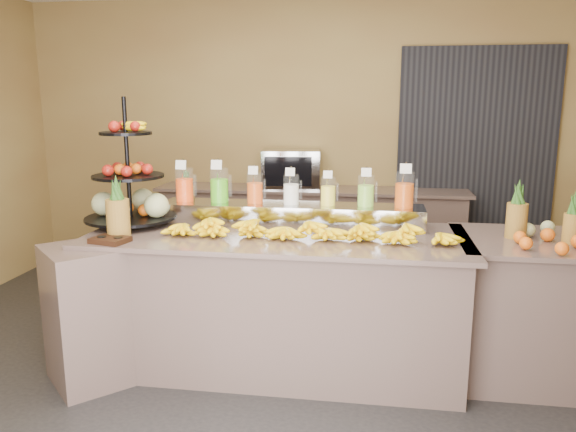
% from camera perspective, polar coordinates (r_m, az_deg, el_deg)
% --- Properties ---
extents(ground, '(6.00, 6.00, 0.00)m').
position_cam_1_polar(ground, '(3.79, -1.81, -16.72)').
color(ground, black).
rests_on(ground, ground).
extents(room_envelope, '(6.04, 5.02, 2.82)m').
position_cam_1_polar(room_envelope, '(4.08, 2.73, 12.77)').
color(room_envelope, brown).
rests_on(room_envelope, ground).
extents(buffet_counter, '(2.75, 1.25, 0.93)m').
position_cam_1_polar(buffet_counter, '(3.85, -2.85, -8.63)').
color(buffet_counter, gray).
rests_on(buffet_counter, ground).
extents(right_counter, '(1.08, 0.88, 0.93)m').
position_cam_1_polar(right_counter, '(4.05, 23.93, -8.56)').
color(right_counter, gray).
rests_on(right_counter, ground).
extents(back_ledge, '(3.10, 0.55, 0.93)m').
position_cam_1_polar(back_ledge, '(5.71, 2.27, -1.73)').
color(back_ledge, gray).
rests_on(back_ledge, ground).
extents(pitcher_tray, '(1.85, 0.30, 0.15)m').
position_cam_1_polar(pitcher_tray, '(3.97, 0.32, 0.15)').
color(pitcher_tray, gray).
rests_on(pitcher_tray, buffet_counter).
extents(juice_pitcher_orange_a, '(0.13, 0.13, 0.31)m').
position_cam_1_polar(juice_pitcher_orange_a, '(4.12, -10.47, 2.95)').
color(juice_pitcher_orange_a, silver).
rests_on(juice_pitcher_orange_a, pitcher_tray).
extents(juice_pitcher_green, '(0.13, 0.14, 0.32)m').
position_cam_1_polar(juice_pitcher_green, '(4.05, -6.99, 2.92)').
color(juice_pitcher_green, silver).
rests_on(juice_pitcher_green, pitcher_tray).
extents(juice_pitcher_orange_b, '(0.12, 0.12, 0.28)m').
position_cam_1_polar(juice_pitcher_orange_b, '(3.99, -3.38, 2.66)').
color(juice_pitcher_orange_b, silver).
rests_on(juice_pitcher_orange_b, pitcher_tray).
extents(juice_pitcher_milk, '(0.11, 0.12, 0.27)m').
position_cam_1_polar(juice_pitcher_milk, '(3.94, 0.32, 2.53)').
color(juice_pitcher_milk, silver).
rests_on(juice_pitcher_milk, pitcher_tray).
extents(juice_pitcher_lemon, '(0.11, 0.11, 0.26)m').
position_cam_1_polar(juice_pitcher_lemon, '(3.91, 4.10, 2.36)').
color(juice_pitcher_lemon, silver).
rests_on(juice_pitcher_lemon, pitcher_tray).
extents(juice_pitcher_lime, '(0.12, 0.12, 0.28)m').
position_cam_1_polar(juice_pitcher_lime, '(3.90, 7.91, 2.37)').
color(juice_pitcher_lime, silver).
rests_on(juice_pitcher_lime, pitcher_tray).
extents(juice_pitcher_orange_c, '(0.13, 0.14, 0.32)m').
position_cam_1_polar(juice_pitcher_orange_c, '(3.90, 11.74, 2.41)').
color(juice_pitcher_orange_c, silver).
rests_on(juice_pitcher_orange_c, pitcher_tray).
extents(banana_heap, '(1.87, 0.17, 0.16)m').
position_cam_1_polar(banana_heap, '(3.62, 1.78, -1.17)').
color(banana_heap, yellow).
rests_on(banana_heap, buffet_counter).
extents(fruit_stand, '(0.81, 0.81, 0.89)m').
position_cam_1_polar(fruit_stand, '(4.10, -15.29, 2.26)').
color(fruit_stand, black).
rests_on(fruit_stand, buffet_counter).
extents(condiment_caddy, '(0.25, 0.21, 0.03)m').
position_cam_1_polar(condiment_caddy, '(3.67, -17.63, -2.33)').
color(condiment_caddy, black).
rests_on(condiment_caddy, buffet_counter).
extents(pineapple_left_a, '(0.15, 0.15, 0.41)m').
position_cam_1_polar(pineapple_left_a, '(3.76, -16.89, 0.17)').
color(pineapple_left_a, brown).
rests_on(pineapple_left_a, buffet_counter).
extents(pineapple_left_b, '(0.12, 0.12, 0.39)m').
position_cam_1_polar(pineapple_left_b, '(4.34, -10.26, 1.87)').
color(pineapple_left_b, brown).
rests_on(pineapple_left_b, buffet_counter).
extents(right_fruit_pile, '(0.43, 0.41, 0.23)m').
position_cam_1_polar(right_fruit_pile, '(3.80, 24.61, -1.56)').
color(right_fruit_pile, brown).
rests_on(right_fruit_pile, right_counter).
extents(oven_warmer, '(0.61, 0.45, 0.38)m').
position_cam_1_polar(oven_warmer, '(5.62, 0.33, 4.82)').
color(oven_warmer, gray).
rests_on(oven_warmer, back_ledge).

